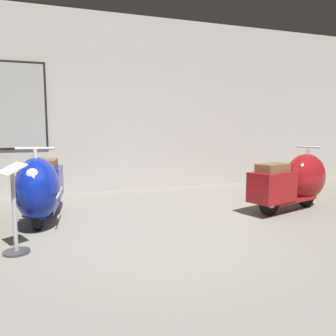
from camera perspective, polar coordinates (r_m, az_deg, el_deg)
ground_plane at (r=4.12m, az=0.89°, el=-12.28°), size 60.00×60.00×0.00m
showroom_back_wall at (r=7.30m, az=-9.86°, el=10.48°), size 18.00×0.63×3.64m
scooter_0 at (r=5.12m, az=-20.59°, el=-3.13°), size 0.71×1.83×1.09m
scooter_1 at (r=5.97m, az=20.67°, el=-2.01°), size 1.76×0.96×1.04m
info_stanchion at (r=4.00m, az=-24.36°, el=-7.47°), size 0.34×0.38×0.98m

